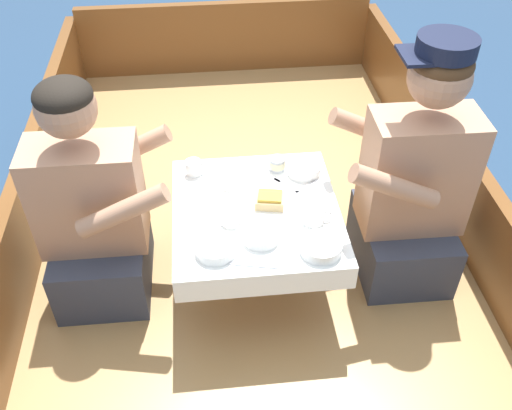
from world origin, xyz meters
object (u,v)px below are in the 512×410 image
object	(u,v)px
person_port	(94,214)
coffee_cup_starboard	(314,216)
sandwich	(270,200)
coffee_cup_center	(230,218)
tin_can	(277,164)
coffee_cup_port	(194,167)
person_starboard	(413,187)

from	to	relation	value
person_port	coffee_cup_starboard	xyz separation A→B (m)	(0.82, -0.14, 0.04)
sandwich	coffee_cup_center	bearing A→B (deg)	-152.80
coffee_cup_center	tin_can	world-z (taller)	tin_can
coffee_cup_center	tin_can	size ratio (longest dim) A/B	1.42
coffee_cup_starboard	coffee_cup_center	world-z (taller)	coffee_cup_starboard
coffee_cup_starboard	sandwich	bearing A→B (deg)	146.20
coffee_cup_starboard	coffee_cup_center	xyz separation A→B (m)	(-0.31, 0.02, -0.00)
coffee_cup_port	tin_can	bearing A→B (deg)	-1.21
person_port	coffee_cup_center	size ratio (longest dim) A/B	10.07
coffee_cup_starboard	person_starboard	bearing A→B (deg)	15.63
person_port	coffee_cup_starboard	bearing A→B (deg)	-9.25
coffee_cup_port	coffee_cup_starboard	size ratio (longest dim) A/B	0.88
coffee_cup_port	coffee_cup_center	distance (m)	0.34
coffee_cup_port	coffee_cup_starboard	distance (m)	0.55
person_starboard	coffee_cup_center	distance (m)	0.73
person_starboard	coffee_cup_center	world-z (taller)	person_starboard
coffee_cup_starboard	tin_can	world-z (taller)	same
person_starboard	coffee_cup_center	xyz separation A→B (m)	(-0.72, -0.09, -0.01)
sandwich	coffee_cup_port	bearing A→B (deg)	139.98
person_port	coffee_cup_starboard	world-z (taller)	person_port
coffee_cup_port	coffee_cup_center	xyz separation A→B (m)	(0.13, -0.32, -0.01)
coffee_cup_center	tin_can	bearing A→B (deg)	55.28
person_starboard	coffee_cup_port	xyz separation A→B (m)	(-0.85, 0.23, -0.01)
coffee_cup_port	tin_can	distance (m)	0.34
sandwich	coffee_cup_center	distance (m)	0.18
person_starboard	tin_can	world-z (taller)	person_starboard
person_port	coffee_cup_center	xyz separation A→B (m)	(0.51, -0.12, 0.04)
person_port	tin_can	size ratio (longest dim) A/B	14.31
coffee_cup_starboard	person_port	bearing A→B (deg)	170.26
sandwich	coffee_cup_port	world-z (taller)	coffee_cup_port
sandwich	person_port	bearing A→B (deg)	176.61
coffee_cup_starboard	coffee_cup_center	bearing A→B (deg)	176.14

